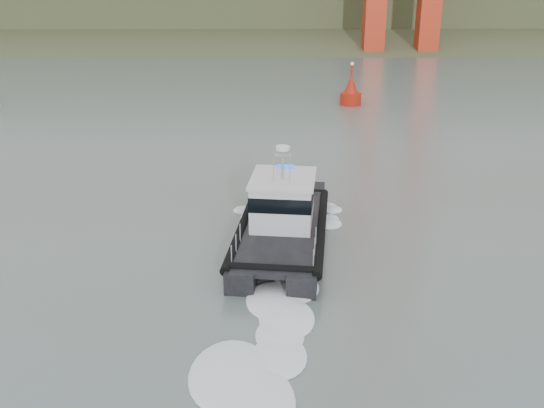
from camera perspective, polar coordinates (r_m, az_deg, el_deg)
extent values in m
plane|color=#51615B|center=(21.20, -4.43, -13.47)|extent=(400.00, 400.00, 0.00)
cube|color=#3C4829|center=(110.04, -1.79, 15.05)|extent=(500.00, 44.72, 16.25)
cube|color=black|center=(28.39, -1.55, -2.99)|extent=(2.46, 10.10, 1.09)
cube|color=black|center=(28.19, 3.43, -3.21)|extent=(2.46, 10.10, 1.09)
cube|color=black|center=(27.67, 0.84, -2.67)|extent=(4.73, 9.06, 0.23)
cube|color=silver|center=(28.06, 1.04, 0.25)|extent=(3.14, 3.61, 2.10)
cube|color=black|center=(27.93, 1.04, 0.97)|extent=(3.20, 3.67, 0.68)
cube|color=silver|center=(27.68, 1.05, 2.42)|extent=(3.34, 3.81, 0.15)
cylinder|color=#95999D|center=(27.19, 1.01, 3.72)|extent=(0.15, 0.15, 1.64)
cylinder|color=white|center=(26.96, 1.02, 5.29)|extent=(0.64, 0.64, 0.16)
cylinder|color=#A41A0B|center=(58.34, 7.40, 9.68)|extent=(2.02, 2.02, 1.35)
cone|color=#A41A0B|center=(58.09, 7.47, 10.98)|extent=(1.57, 1.57, 2.02)
cylinder|color=#A41A0B|center=(57.87, 7.53, 12.29)|extent=(0.18, 0.18, 1.12)
sphere|color=#E5D87F|center=(57.77, 7.56, 12.95)|extent=(0.34, 0.34, 0.34)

